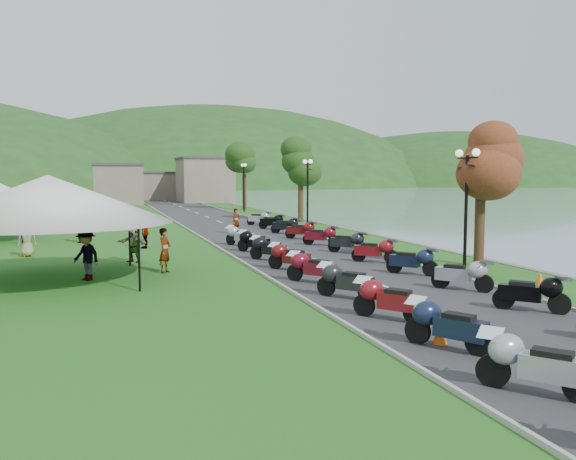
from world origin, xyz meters
TOP-DOWN VIEW (x-y plane):
  - road at (0.00, 40.00)m, footprint 7.00×120.00m
  - hills_backdrop at (0.00, 200.00)m, footprint 360.00×120.00m
  - far_building at (-2.00, 85.00)m, footprint 18.00×16.00m
  - moto_row_left at (-2.23, 10.90)m, footprint 2.60×38.37m
  - moto_row_right at (2.25, 20.85)m, footprint 2.60×43.64m
  - vendor_tent_main at (-11.48, 20.27)m, footprint 6.10×6.10m
  - tree_lakeside at (6.12, 18.61)m, footprint 2.57×2.57m
  - pedestrian_a at (-7.16, 20.97)m, footprint 0.78×0.83m
  - pedestrian_b at (-10.62, 33.36)m, footprint 1.02×0.69m
  - pedestrian_c at (-10.20, 20.06)m, footprint 1.22×1.28m
  - traffic_cone_near at (-2.09, 8.36)m, footprint 0.36×0.36m

SIDE VIEW (x-z plane):
  - hills_backdrop at x=0.00m, z-range -38.00..38.00m
  - pedestrian_a at x=-7.16m, z-range -0.92..0.92m
  - pedestrian_b at x=-10.62m, z-range -0.97..0.97m
  - pedestrian_c at x=-10.20m, z-range -0.97..0.97m
  - road at x=0.00m, z-range 0.00..0.02m
  - traffic_cone_near at x=-2.09m, z-range 0.00..0.57m
  - moto_row_left at x=-2.23m, z-range 0.00..1.10m
  - moto_row_right at x=2.25m, z-range 0.00..1.10m
  - vendor_tent_main at x=-11.48m, z-range 0.00..4.00m
  - far_building at x=-2.00m, z-range 0.00..5.00m
  - tree_lakeside at x=6.12m, z-range 0.00..7.15m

